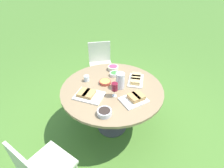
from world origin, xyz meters
TOP-DOWN VIEW (x-y plane):
  - ground_plane at (0.00, 0.00)m, footprint 40.00×40.00m
  - dining_table at (0.00, 0.00)m, footprint 1.38×1.38m
  - chair_near_left at (1.11, -0.59)m, footprint 0.58×0.59m
  - chair_near_right at (-0.34, 1.16)m, footprint 0.54×0.53m
  - water_pitcher at (-0.07, -0.09)m, footprint 0.13×0.12m
  - wine_glass at (-0.16, 0.09)m, footprint 0.08×0.08m
  - platter_bread_main at (0.05, 0.35)m, footprint 0.44×0.41m
  - platter_charcuterie at (-0.38, -0.06)m, footprint 0.29×0.34m
  - platter_sandwich_side at (-0.09, -0.36)m, footprint 0.37×0.39m
  - bowl_fries at (0.14, 0.01)m, footprint 0.16×0.16m
  - bowl_salad at (0.22, -0.22)m, footprint 0.13×0.13m
  - bowl_olives at (-0.34, 0.38)m, footprint 0.16×0.16m
  - bowl_dip_red at (0.36, -0.31)m, footprint 0.16×0.16m
  - cup_water_near at (0.35, 0.18)m, footprint 0.07×0.07m

SIDE VIEW (x-z plane):
  - ground_plane at x=0.00m, z-range 0.00..0.00m
  - chair_near_left at x=1.11m, z-range 0.08..0.97m
  - chair_near_right at x=-0.34m, z-range 0.08..0.97m
  - dining_table at x=0.00m, z-range 0.29..1.06m
  - bowl_fries at x=0.14m, z-range 0.77..0.81m
  - platter_bread_main at x=0.05m, z-range 0.76..0.82m
  - bowl_salad at x=0.22m, z-range 0.77..0.82m
  - platter_charcuterie at x=-0.38m, z-range 0.76..0.84m
  - platter_sandwich_side at x=-0.09m, z-range 0.77..0.84m
  - bowl_olives at x=-0.34m, z-range 0.77..0.83m
  - bowl_dip_red at x=0.36m, z-range 0.77..0.84m
  - cup_water_near at x=0.35m, z-range 0.77..0.85m
  - water_pitcher at x=-0.07m, z-range 0.77..0.99m
  - wine_glass at x=-0.16m, z-range 0.81..1.01m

